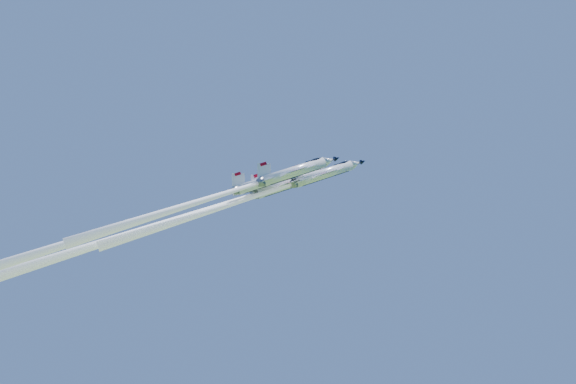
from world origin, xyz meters
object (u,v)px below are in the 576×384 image
Objects in this scene: jet_right at (220,195)px; jet_slot at (163,214)px; jet_lead at (249,198)px; jet_left at (181,218)px.

jet_right is 10.92m from jet_slot.
jet_lead is 12.46m from jet_left.
jet_slot is at bearing -128.49° from jet_right.
jet_left is at bearing -154.56° from jet_right.
jet_lead is at bearing 76.12° from jet_left.
jet_lead reaches higher than jet_right.
jet_left is 11.37m from jet_right.
jet_slot is at bearing -87.90° from jet_lead.
jet_left reaches higher than jet_right.
jet_slot is at bearing -46.22° from jet_left.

